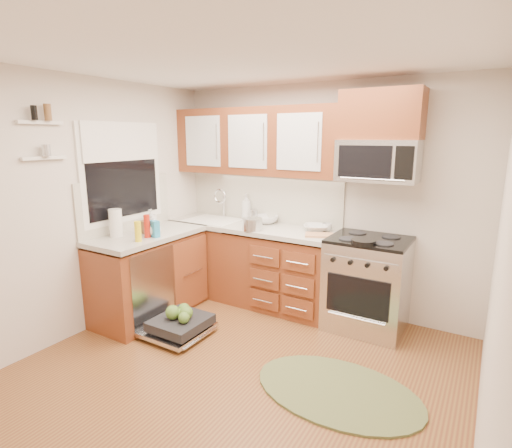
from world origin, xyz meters
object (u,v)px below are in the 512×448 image
Objects in this scene: cup at (327,227)px; sink at (213,230)px; rug at (337,391)px; paper_towel_roll at (116,223)px; bowl_b at (266,219)px; dishwasher at (178,326)px; bowl_a at (316,228)px; microwave at (378,161)px; upper_cabinets at (256,141)px; stock_pot at (252,224)px; cutting_board at (319,235)px; skillet at (363,242)px; range at (367,284)px.

sink is at bearing -173.67° from cup.
paper_towel_roll reaches higher than rug.
paper_towel_roll is 1.68m from bowl_b.
dishwasher is 2.58× the size of bowl_a.
bowl_a is at bearing -179.93° from microwave.
paper_towel_roll is at bearing -123.54° from upper_cabinets.
rug is at bearing -35.44° from stock_pot.
bowl_b reaches higher than dishwasher.
bowl_b is at bearing 162.23° from cutting_board.
skillet is at bearing -7.06° from sink.
bowl_b is 0.77m from cup.
upper_cabinets is at bearing 166.01° from cutting_board.
range is at bearing 27.26° from paper_towel_roll.
bowl_a is at bearing -165.61° from cup.
skillet is (1.94, -0.24, 0.17)m from sink.
dishwasher is 0.53× the size of rug.
rug is at bearing -59.98° from bowl_a.
upper_cabinets is 2.16× the size of range.
sink is at bearing -163.55° from upper_cabinets.
stock_pot is 0.82× the size of bowl_a.
stock_pot is at bearing -16.01° from sink.
bowl_a is (-0.75, 1.30, 0.95)m from rug.
paper_towel_roll is 1.05× the size of bowl_a.
sink is 1.44m from cup.
stock_pot is 0.75m from cutting_board.
skillet is 0.84× the size of bowl_a.
microwave is 0.82m from skillet.
bowl_a reaches higher than dishwasher.
cup is (0.72, 0.36, -0.02)m from stock_pot.
upper_cabinets is 7.17× the size of paper_towel_roll.
dishwasher is 2.41× the size of cutting_board.
sink is at bearing 172.94° from skillet.
stock_pot reaches higher than skillet.
bowl_b reaches higher than cup.
range is at bearing 9.13° from cutting_board.
paper_towel_roll reaches higher than sink.
bowl_b is (-1.28, 0.05, -0.73)m from microwave.
microwave is 3.35× the size of skillet.
sink is at bearing -164.49° from bowl_b.
upper_cabinets is at bearing 178.12° from bowl_a.
bowl_b reaches higher than skillet.
cup is at bearing 6.33° from sink.
upper_cabinets is 7.07× the size of bowl_b.
bowl_b is (-0.78, 0.25, 0.03)m from cutting_board.
cutting_board is at bearing -87.69° from cup.
bowl_b is at bearing 161.94° from skillet.
upper_cabinets is 2.76m from rug.
microwave is at bearing 21.84° from cutting_board.
sink is at bearing -176.15° from microwave.
cutting_board is 0.23m from cup.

